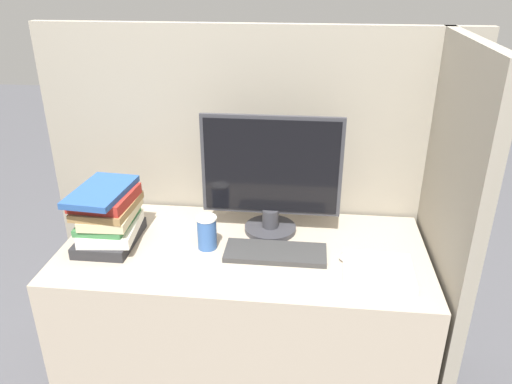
{
  "coord_description": "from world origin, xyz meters",
  "views": [
    {
      "loc": [
        0.22,
        -1.28,
        1.74
      ],
      "look_at": [
        0.05,
        0.35,
        0.98
      ],
      "focal_mm": 35.0,
      "sensor_mm": 36.0,
      "label": 1
    }
  ],
  "objects_px": {
    "monitor": "(271,178)",
    "mouse": "(349,258)",
    "coffee_cup": "(207,232)",
    "keyboard": "(275,253)",
    "book_stack": "(108,216)"
  },
  "relations": [
    {
      "from": "mouse",
      "to": "book_stack",
      "type": "distance_m",
      "value": 0.91
    },
    {
      "from": "keyboard",
      "to": "coffee_cup",
      "type": "distance_m",
      "value": 0.27
    },
    {
      "from": "monitor",
      "to": "book_stack",
      "type": "height_order",
      "value": "monitor"
    },
    {
      "from": "keyboard",
      "to": "book_stack",
      "type": "height_order",
      "value": "book_stack"
    },
    {
      "from": "monitor",
      "to": "keyboard",
      "type": "xyz_separation_m",
      "value": [
        0.03,
        -0.18,
        -0.22
      ]
    },
    {
      "from": "keyboard",
      "to": "mouse",
      "type": "height_order",
      "value": "mouse"
    },
    {
      "from": "keyboard",
      "to": "monitor",
      "type": "bearing_deg",
      "value": 100.55
    },
    {
      "from": "mouse",
      "to": "book_stack",
      "type": "bearing_deg",
      "value": 177.55
    },
    {
      "from": "mouse",
      "to": "coffee_cup",
      "type": "xyz_separation_m",
      "value": [
        -0.52,
        0.04,
        0.05
      ]
    },
    {
      "from": "mouse",
      "to": "coffee_cup",
      "type": "distance_m",
      "value": 0.53
    },
    {
      "from": "coffee_cup",
      "to": "keyboard",
      "type": "bearing_deg",
      "value": -5.87
    },
    {
      "from": "keyboard",
      "to": "mouse",
      "type": "relative_size",
      "value": 5.26
    },
    {
      "from": "keyboard",
      "to": "book_stack",
      "type": "relative_size",
      "value": 1.22
    },
    {
      "from": "monitor",
      "to": "mouse",
      "type": "relative_size",
      "value": 7.6
    },
    {
      "from": "monitor",
      "to": "coffee_cup",
      "type": "relative_size",
      "value": 4.18
    }
  ]
}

